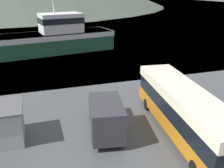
% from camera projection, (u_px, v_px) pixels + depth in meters
% --- Properties ---
extents(water_surface, '(240.00, 240.00, 0.00)m').
position_uv_depth(water_surface, '(45.00, 6.00, 132.29)').
color(water_surface, '#3D5160').
rests_on(water_surface, ground).
extents(tour_bus, '(3.70, 11.26, 3.12)m').
position_uv_depth(tour_bus, '(184.00, 110.00, 15.98)').
color(tour_bus, '#B26614').
rests_on(tour_bus, ground).
extents(delivery_van, '(2.90, 5.52, 2.39)m').
position_uv_depth(delivery_van, '(106.00, 115.00, 16.38)').
color(delivery_van, '#2D2D33').
rests_on(delivery_van, ground).
extents(fishing_boat, '(19.45, 8.33, 12.27)m').
position_uv_depth(fishing_boat, '(52.00, 38.00, 36.98)').
color(fishing_boat, '#1E5138').
rests_on(fishing_boat, water_surface).
extents(dock_kiosk, '(2.92, 2.88, 2.37)m').
position_uv_depth(dock_kiosk, '(0.00, 124.00, 15.43)').
color(dock_kiosk, '#93999E').
rests_on(dock_kiosk, ground).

